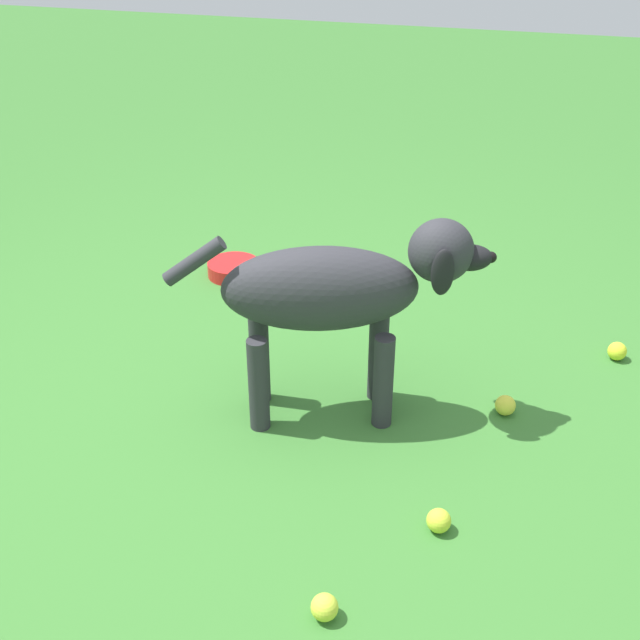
{
  "coord_description": "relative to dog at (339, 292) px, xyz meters",
  "views": [
    {
      "loc": [
        -0.79,
        1.79,
        1.55
      ],
      "look_at": [
        -0.22,
        -0.21,
        0.34
      ],
      "focal_mm": 44.76,
      "sensor_mm": 36.0,
      "label": 1
    }
  ],
  "objects": [
    {
      "name": "dog",
      "position": [
        0.0,
        0.0,
        0.0
      ],
      "size": [
        0.93,
        0.42,
        0.66
      ],
      "rotation": [
        0.0,
        0.0,
        3.46
      ],
      "color": "#2D2D33",
      "rests_on": "ground"
    },
    {
      "name": "water_bowl",
      "position": [
        0.68,
        -0.81,
        -0.4
      ],
      "size": [
        0.22,
        0.22,
        0.06
      ],
      "primitive_type": "cylinder",
      "color": "red",
      "rests_on": "ground"
    },
    {
      "name": "tennis_ball_2",
      "position": [
        -0.39,
        0.44,
        -0.4
      ],
      "size": [
        0.07,
        0.07,
        0.07
      ],
      "primitive_type": "sphere",
      "color": "#C8DC35",
      "rests_on": "ground"
    },
    {
      "name": "tennis_ball_4",
      "position": [
        -0.87,
        -0.57,
        -0.4
      ],
      "size": [
        0.07,
        0.07,
        0.07
      ],
      "primitive_type": "sphere",
      "color": "yellow",
      "rests_on": "ground"
    },
    {
      "name": "ground",
      "position": [
        0.27,
        0.23,
        -0.43
      ],
      "size": [
        14.0,
        14.0,
        0.0
      ],
      "primitive_type": "plane",
      "color": "#38722D"
    },
    {
      "name": "tennis_ball_3",
      "position": [
        -0.52,
        -0.13,
        -0.4
      ],
      "size": [
        0.07,
        0.07,
        0.07
      ],
      "primitive_type": "sphere",
      "color": "#D8D83F",
      "rests_on": "ground"
    },
    {
      "name": "tennis_ball_0",
      "position": [
        -0.18,
        0.79,
        -0.4
      ],
      "size": [
        0.07,
        0.07,
        0.07
      ],
      "primitive_type": "sphere",
      "color": "#CDDE3B",
      "rests_on": "ground"
    }
  ]
}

